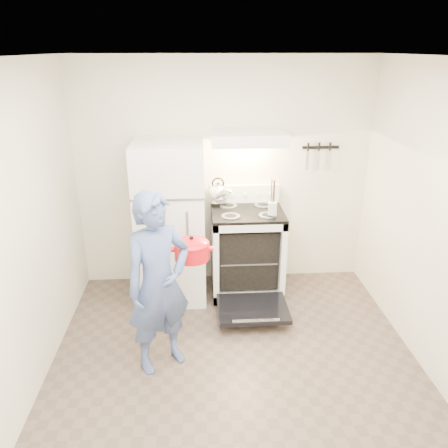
{
  "coord_description": "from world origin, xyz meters",
  "views": [
    {
      "loc": [
        -0.3,
        -2.82,
        2.56
      ],
      "look_at": [
        -0.05,
        1.0,
        1.0
      ],
      "focal_mm": 35.0,
      "sensor_mm": 36.0,
      "label": 1
    }
  ],
  "objects_px": {
    "tea_kettle": "(218,191)",
    "stove_body": "(247,253)",
    "person": "(159,284)",
    "dutch_oven": "(192,251)",
    "refrigerator": "(171,222)"
  },
  "relations": [
    {
      "from": "tea_kettle",
      "to": "refrigerator",
      "type": "bearing_deg",
      "value": -154.34
    },
    {
      "from": "stove_body",
      "to": "person",
      "type": "relative_size",
      "value": 0.59
    },
    {
      "from": "refrigerator",
      "to": "stove_body",
      "type": "bearing_deg",
      "value": 1.77
    },
    {
      "from": "refrigerator",
      "to": "dutch_oven",
      "type": "distance_m",
      "value": 0.8
    },
    {
      "from": "stove_body",
      "to": "dutch_oven",
      "type": "xyz_separation_m",
      "value": [
        -0.59,
        -0.79,
        0.42
      ]
    },
    {
      "from": "stove_body",
      "to": "person",
      "type": "height_order",
      "value": "person"
    },
    {
      "from": "tea_kettle",
      "to": "stove_body",
      "type": "bearing_deg",
      "value": -36.25
    },
    {
      "from": "refrigerator",
      "to": "person",
      "type": "xyz_separation_m",
      "value": [
        -0.05,
        -1.16,
        -0.07
      ]
    },
    {
      "from": "refrigerator",
      "to": "tea_kettle",
      "type": "bearing_deg",
      "value": 25.66
    },
    {
      "from": "tea_kettle",
      "to": "dutch_oven",
      "type": "height_order",
      "value": "tea_kettle"
    },
    {
      "from": "refrigerator",
      "to": "dutch_oven",
      "type": "bearing_deg",
      "value": -73.83
    },
    {
      "from": "dutch_oven",
      "to": "stove_body",
      "type": "bearing_deg",
      "value": 53.54
    },
    {
      "from": "stove_body",
      "to": "tea_kettle",
      "type": "bearing_deg",
      "value": 143.75
    },
    {
      "from": "refrigerator",
      "to": "person",
      "type": "distance_m",
      "value": 1.17
    },
    {
      "from": "refrigerator",
      "to": "tea_kettle",
      "type": "distance_m",
      "value": 0.62
    }
  ]
}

